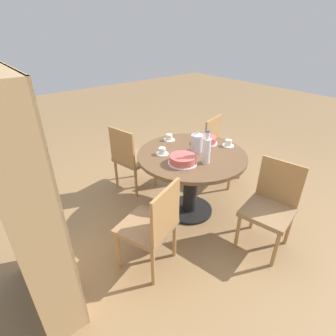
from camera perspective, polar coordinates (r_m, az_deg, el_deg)
ground_plane at (r=3.13m, az=4.63°, el=-9.15°), size 14.00×14.00×0.00m
dining_table at (r=2.82m, az=5.07°, el=-0.18°), size 1.14×1.14×0.74m
chair_a at (r=2.63m, az=21.51°, el=-7.47°), size 0.49×0.49×0.86m
chair_b at (r=3.58m, az=11.37°, el=4.13°), size 0.51×0.51×0.86m
chair_c at (r=3.33m, az=-8.02°, el=2.39°), size 0.50×0.50×0.86m
chair_d at (r=2.24m, az=-3.49°, el=-12.26°), size 0.54×0.54×0.86m
bookshelf at (r=2.00m, az=-28.04°, el=-8.19°), size 0.85×0.28×1.74m
coffee_pot at (r=2.75m, az=6.33°, el=5.55°), size 0.13×0.13×0.22m
water_bottle at (r=2.51m, az=8.38°, el=3.91°), size 0.08×0.08×0.33m
cake_main at (r=2.52m, az=3.22°, el=1.81°), size 0.29×0.29×0.08m
cake_second at (r=2.99m, az=8.36°, el=6.03°), size 0.25×0.25×0.08m
cup_a at (r=2.96m, az=12.98°, el=5.22°), size 0.13×0.13×0.07m
cup_b at (r=3.04m, az=0.26°, el=6.60°), size 0.13×0.13×0.07m
cup_c at (r=2.70m, az=-1.28°, el=3.60°), size 0.13×0.13×0.07m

